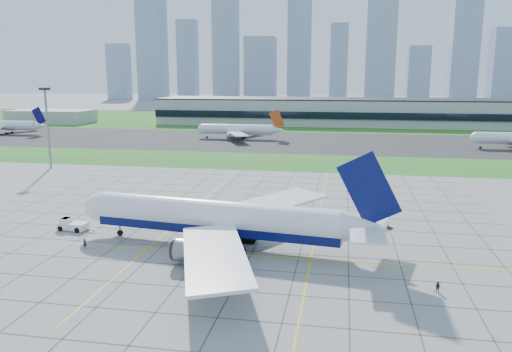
# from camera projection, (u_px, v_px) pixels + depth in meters

# --- Properties ---
(ground) EXTENTS (1400.00, 1400.00, 0.00)m
(ground) POSITION_uv_depth(u_px,v_px,m) (207.00, 249.00, 85.77)
(ground) COLOR gray
(ground) RESTS_ON ground
(grass_median) EXTENTS (700.00, 35.00, 0.04)m
(grass_median) POSITION_uv_depth(u_px,v_px,m) (277.00, 162.00, 172.65)
(grass_median) COLOR #21611B
(grass_median) RESTS_ON ground
(asphalt_taxiway) EXTENTS (700.00, 75.00, 0.04)m
(asphalt_taxiway) POSITION_uv_depth(u_px,v_px,m) (293.00, 141.00, 225.74)
(asphalt_taxiway) COLOR #383838
(asphalt_taxiway) RESTS_ON ground
(grass_far) EXTENTS (700.00, 145.00, 0.04)m
(grass_far) POSITION_uv_depth(u_px,v_px,m) (310.00, 120.00, 331.93)
(grass_far) COLOR #21611B
(grass_far) RESTS_ON ground
(apron_markings) EXTENTS (120.00, 130.00, 0.03)m
(apron_markings) POSITION_uv_depth(u_px,v_px,m) (224.00, 229.00, 96.40)
(apron_markings) COLOR #474744
(apron_markings) RESTS_ON ground
(terminal) EXTENTS (260.00, 43.00, 15.80)m
(terminal) POSITION_uv_depth(u_px,v_px,m) (374.00, 112.00, 299.28)
(terminal) COLOR #B7B7B2
(terminal) RESTS_ON ground
(service_block) EXTENTS (50.00, 25.00, 8.00)m
(service_block) POSITION_uv_depth(u_px,v_px,m) (52.00, 116.00, 315.04)
(service_block) COLOR #B7B7B2
(service_block) RESTS_ON ground
(light_mast) EXTENTS (2.50, 2.50, 25.60)m
(light_mast) POSITION_uv_depth(u_px,v_px,m) (47.00, 118.00, 157.29)
(light_mast) COLOR gray
(light_mast) RESTS_ON ground
(city_skyline) EXTENTS (523.00, 32.40, 160.00)m
(city_skyline) POSITION_uv_depth(u_px,v_px,m) (319.00, 49.00, 577.56)
(city_skyline) COLOR #93A3C1
(city_skyline) RESTS_ON ground
(airliner) EXTENTS (56.91, 57.33, 17.95)m
(airliner) POSITION_uv_depth(u_px,v_px,m) (219.00, 219.00, 86.14)
(airliner) COLOR white
(airliner) RESTS_ON ground
(pushback_tug) EXTENTS (8.39, 3.50, 2.31)m
(pushback_tug) POSITION_uv_depth(u_px,v_px,m) (72.00, 225.00, 95.92)
(pushback_tug) COLOR white
(pushback_tug) RESTS_ON ground
(crew_near) EXTENTS (0.71, 0.67, 1.63)m
(crew_near) POSITION_uv_depth(u_px,v_px,m) (85.00, 243.00, 85.98)
(crew_near) COLOR black
(crew_near) RESTS_ON ground
(crew_far) EXTENTS (0.98, 0.91, 1.60)m
(crew_far) POSITION_uv_depth(u_px,v_px,m) (438.00, 287.00, 68.11)
(crew_far) COLOR black
(crew_far) RESTS_ON ground
(distant_jet_0) EXTENTS (42.87, 42.66, 14.08)m
(distant_jet_0) POSITION_uv_depth(u_px,v_px,m) (4.00, 125.00, 254.02)
(distant_jet_0) COLOR white
(distant_jet_0) RESTS_ON ground
(distant_jet_1) EXTENTS (39.17, 42.66, 14.08)m
(distant_jet_1) POSITION_uv_depth(u_px,v_px,m) (239.00, 129.00, 233.98)
(distant_jet_1) COLOR white
(distant_jet_1) RESTS_ON ground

